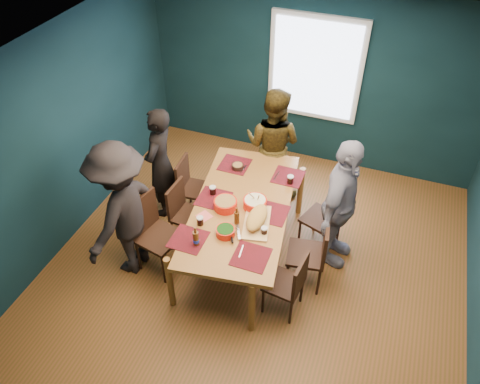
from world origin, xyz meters
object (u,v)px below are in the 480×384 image
object	(u,v)px
chair_left_far	(190,183)
bowl_dumpling	(255,203)
bowl_herbs	(225,231)
person_far_left	(160,164)
chair_left_near	(152,228)
chair_right_mid	(315,250)
chair_left_mid	(183,209)
person_back	(273,144)
person_right	(340,205)
cutting_board	(257,219)
chair_right_far	(328,217)
dining_table	(242,211)
chair_right_near	(291,281)
bowl_salad	(225,204)
person_near_left	(123,211)

from	to	relation	value
chair_left_far	bowl_dumpling	bearing A→B (deg)	-27.30
chair_left_far	bowl_herbs	distance (m)	1.43
person_far_left	bowl_herbs	distance (m)	1.61
chair_left_near	chair_right_mid	world-z (taller)	chair_left_near
chair_left_mid	chair_left_near	size ratio (longest dim) A/B	0.85
person_back	chair_left_near	bearing A→B (deg)	68.95
chair_left_mid	person_right	size ratio (longest dim) A/B	0.50
person_back	bowl_herbs	xyz separation A→B (m)	(0.02, -1.84, 0.05)
cutting_board	chair_right_far	bearing A→B (deg)	32.34
dining_table	chair_right_mid	world-z (taller)	chair_right_mid
chair_right_far	person_right	xyz separation A→B (m)	(0.12, -0.12, 0.34)
chair_left_mid	person_right	xyz separation A→B (m)	(1.90, 0.34, 0.37)
chair_right_near	bowl_herbs	xyz separation A→B (m)	(-0.81, 0.11, 0.38)
chair_left_near	person_back	xyz separation A→B (m)	(0.93, 1.83, 0.24)
dining_table	chair_left_far	xyz separation A→B (m)	(-0.94, 0.51, -0.25)
dining_table	bowl_dumpling	size ratio (longest dim) A/B	8.36
person_right	bowl_salad	distance (m)	1.34
bowl_salad	dining_table	bearing A→B (deg)	30.96
chair_left_mid	bowl_dumpling	xyz separation A→B (m)	(0.96, 0.02, 0.39)
dining_table	bowl_dumpling	xyz separation A→B (m)	(0.15, 0.04, 0.14)
chair_right_mid	bowl_salad	size ratio (longest dim) A/B	3.47
chair_left_near	bowl_dumpling	xyz separation A→B (m)	(1.11, 0.54, 0.30)
chair_right_mid	bowl_herbs	distance (m)	1.07
chair_left_far	person_right	world-z (taller)	person_right
chair_left_near	bowl_herbs	world-z (taller)	chair_left_near
person_back	bowl_herbs	bearing A→B (deg)	96.59
chair_left_far	chair_right_mid	distance (m)	1.99
person_right	bowl_herbs	xyz separation A→B (m)	(-1.10, -0.87, 0.00)
person_right	person_near_left	size ratio (longest dim) A/B	0.98
chair_left_near	chair_right_mid	distance (m)	1.94
chair_left_near	bowl_dumpling	distance (m)	1.27
chair_left_far	chair_left_near	world-z (taller)	chair_left_near
chair_left_near	cutting_board	distance (m)	1.29
dining_table	person_right	xyz separation A→B (m)	(1.09, 0.36, 0.13)
person_back	cutting_board	world-z (taller)	person_back
bowl_herbs	person_far_left	bearing A→B (deg)	144.30
chair_left_near	chair_right_far	bearing A→B (deg)	39.28
person_back	cutting_board	size ratio (longest dim) A/B	2.32
chair_right_near	person_far_left	distance (m)	2.38
dining_table	cutting_board	bearing A→B (deg)	-48.38
chair_right_near	bowl_salad	distance (m)	1.17
person_far_left	bowl_dumpling	xyz separation A→B (m)	(1.46, -0.39, 0.09)
dining_table	chair_right_far	xyz separation A→B (m)	(0.97, 0.48, -0.21)
chair_left_far	chair_left_mid	xyz separation A→B (m)	(0.14, -0.49, -0.00)
person_right	dining_table	bearing A→B (deg)	116.27
chair_left_near	bowl_herbs	xyz separation A→B (m)	(0.95, -0.00, 0.29)
dining_table	bowl_dumpling	world-z (taller)	bowl_dumpling
chair_right_far	bowl_salad	bearing A→B (deg)	-133.10
cutting_board	person_back	bearing A→B (deg)	88.45
chair_left_mid	bowl_herbs	world-z (taller)	bowl_herbs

